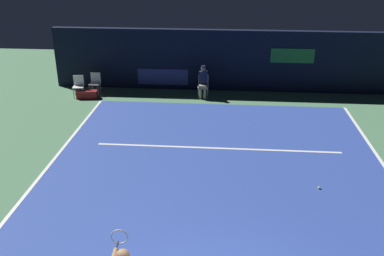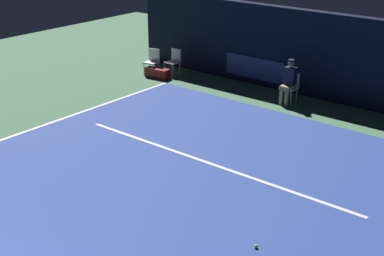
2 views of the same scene
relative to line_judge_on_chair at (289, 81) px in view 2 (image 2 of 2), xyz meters
The scene contains 10 objects.
ground_plane 6.99m from the line_judge_on_chair, 83.88° to the right, with size 29.26×29.26×0.00m, color #4C7A56.
court_surface 6.99m from the line_judge_on_chair, 83.88° to the right, with size 9.80×12.16×0.01m, color #2D479E.
line_sideline_right 8.07m from the line_judge_on_chair, 120.70° to the right, with size 0.10×12.16×0.01m, color white.
line_service 4.89m from the line_judge_on_chair, 81.20° to the right, with size 7.64×0.10×0.01m, color white.
back_wall 1.44m from the line_judge_on_chair, 55.42° to the left, with size 14.58×0.33×2.60m.
line_judge_on_chair is the anchor object (origin of this frame).
courtside_chair_near 5.17m from the line_judge_on_chair, behind, with size 0.50×0.48×0.88m.
courtside_chair_far 4.60m from the line_judge_on_chair, behind, with size 0.45×0.42×0.88m.
tennis_ball 7.81m from the line_judge_on_chair, 63.52° to the right, with size 0.07×0.07×0.07m, color #CCE033.
equipment_bag 4.83m from the line_judge_on_chair, behind, with size 0.84×0.32×0.32m, color maroon.
Camera 2 is at (7.16, -2.12, 5.62)m, focal length 53.08 mm.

